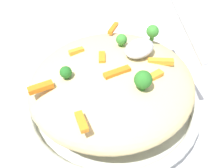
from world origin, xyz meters
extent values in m
plane|color=silver|center=(0.00, 0.00, 0.00)|extent=(2.40, 2.40, 0.00)
cylinder|color=silver|center=(0.00, 0.00, 0.01)|extent=(0.28, 0.28, 0.02)
torus|color=silver|center=(0.00, 0.00, 0.03)|extent=(0.30, 0.30, 0.02)
torus|color=black|center=(0.00, 0.00, 0.03)|extent=(0.29, 0.29, 0.00)
ellipsoid|color=#DBC689|center=(0.00, 0.00, 0.07)|extent=(0.27, 0.26, 0.08)
cube|color=orange|center=(0.10, -0.05, 0.11)|extent=(0.04, 0.02, 0.01)
cube|color=orange|center=(0.01, -0.07, 0.11)|extent=(0.03, 0.02, 0.01)
cube|color=orange|center=(-0.05, 0.05, 0.11)|extent=(0.03, 0.04, 0.01)
cube|color=orange|center=(0.01, 0.02, 0.11)|extent=(0.04, 0.03, 0.01)
cube|color=orange|center=(-0.01, 0.06, 0.11)|extent=(0.04, 0.02, 0.01)
cube|color=orange|center=(0.00, -0.02, 0.11)|extent=(0.03, 0.02, 0.01)
cube|color=orange|center=(0.11, 0.04, 0.11)|extent=(0.02, 0.03, 0.01)
cube|color=orange|center=(-0.09, -0.06, 0.11)|extent=(0.04, 0.02, 0.01)
cylinder|color=#205B1C|center=(0.06, -0.03, 0.11)|extent=(0.01, 0.01, 0.01)
sphere|color=#236B23|center=(0.06, -0.03, 0.12)|extent=(0.02, 0.02, 0.02)
cylinder|color=#377928|center=(-0.05, -0.02, 0.11)|extent=(0.01, 0.01, 0.01)
sphere|color=#3D8E33|center=(-0.05, -0.02, 0.12)|extent=(0.02, 0.02, 0.02)
cylinder|color=#296820|center=(0.01, 0.06, 0.11)|extent=(0.01, 0.01, 0.01)
sphere|color=#2D7A28|center=(0.01, 0.06, 0.12)|extent=(0.03, 0.03, 0.03)
cylinder|color=#377928|center=(-0.10, 0.01, 0.11)|extent=(0.01, 0.01, 0.01)
sphere|color=#3D8E33|center=(-0.10, 0.01, 0.12)|extent=(0.02, 0.02, 0.02)
ellipsoid|color=#B7B7BC|center=(-0.05, 0.02, 0.12)|extent=(0.06, 0.04, 0.02)
cylinder|color=#B7B7BC|center=(-0.11, 0.06, 0.16)|extent=(0.09, 0.13, 0.09)
camera|label=1|loc=(0.24, 0.18, 0.35)|focal=40.88mm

